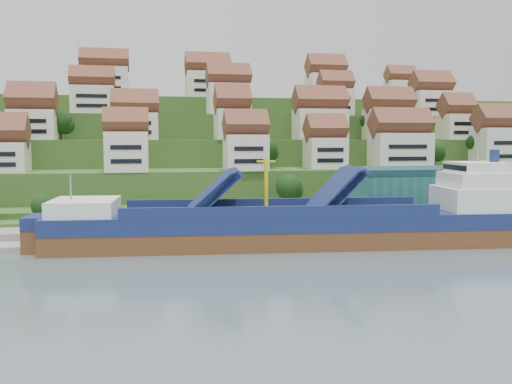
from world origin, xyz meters
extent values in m
plane|color=slate|center=(0.00, 0.00, 0.00)|extent=(300.00, 300.00, 0.00)
cube|color=gray|center=(20.00, 15.00, 1.10)|extent=(180.00, 14.00, 2.20)
cube|color=#2D4C1E|center=(0.00, 86.00, 2.00)|extent=(260.00, 128.00, 4.00)
cube|color=#2D4C1E|center=(0.00, 91.00, 5.50)|extent=(260.00, 118.00, 11.00)
cube|color=#2D4C1E|center=(0.00, 99.00, 9.00)|extent=(260.00, 102.00, 18.00)
cube|color=#2D4C1E|center=(0.00, 107.00, 12.50)|extent=(260.00, 86.00, 25.00)
cube|color=#2D4C1E|center=(0.00, 116.00, 15.50)|extent=(260.00, 68.00, 31.00)
cube|color=silver|center=(-51.07, 39.84, 14.26)|extent=(11.55, 8.57, 6.52)
cube|color=silver|center=(-23.95, 35.36, 15.41)|extent=(9.36, 7.03, 8.82)
cube|color=silver|center=(2.84, 35.09, 15.10)|extent=(9.53, 7.62, 8.21)
cube|color=silver|center=(23.82, 40.35, 14.75)|extent=(9.40, 7.73, 7.51)
cube|color=silver|center=(43.15, 39.08, 15.34)|extent=(14.39, 8.26, 8.68)
cube|color=silver|center=(71.73, 39.91, 16.03)|extent=(13.10, 8.31, 10.07)
cube|color=silver|center=(-46.36, 53.99, 21.62)|extent=(10.82, 8.98, 7.24)
cube|color=silver|center=(-21.99, 53.48, 21.35)|extent=(11.20, 7.90, 6.70)
cube|color=silver|center=(2.54, 51.94, 21.89)|extent=(8.54, 8.56, 7.79)
cube|color=silver|center=(27.30, 55.44, 22.10)|extent=(13.66, 8.36, 8.21)
cube|color=silver|center=(47.89, 56.32, 22.27)|extent=(12.83, 8.18, 8.54)
cube|color=silver|center=(67.86, 54.69, 21.59)|extent=(8.82, 8.04, 7.18)
cube|color=silver|center=(-33.31, 70.15, 28.82)|extent=(11.55, 7.30, 7.64)
cube|color=silver|center=(4.38, 69.35, 29.43)|extent=(11.97, 7.79, 8.86)
cube|color=silver|center=(36.20, 68.11, 28.92)|extent=(9.54, 7.14, 7.84)
cube|color=silver|center=(68.60, 70.78, 28.97)|extent=(11.95, 8.47, 7.93)
cube|color=silver|center=(-30.94, 88.71, 35.52)|extent=(14.04, 7.51, 9.04)
cube|color=silver|center=(0.82, 89.13, 35.18)|extent=(13.57, 8.15, 8.35)
cube|color=silver|center=(39.83, 87.87, 35.19)|extent=(12.15, 8.73, 8.38)
cube|color=silver|center=(68.70, 92.57, 34.62)|extent=(9.89, 7.05, 7.24)
ellipsoid|color=#193C14|center=(10.74, 26.11, 7.76)|extent=(5.76, 5.76, 5.76)
ellipsoid|color=#193C14|center=(54.87, 43.11, 15.11)|extent=(5.39, 5.39, 5.39)
ellipsoid|color=#193C14|center=(66.33, 43.11, 17.25)|extent=(4.39, 4.39, 4.39)
ellipsoid|color=#193C14|center=(9.62, 43.66, 15.74)|extent=(5.61, 5.61, 5.61)
ellipsoid|color=#193C14|center=(43.38, 59.83, 23.28)|extent=(5.08, 5.08, 5.08)
ellipsoid|color=#193C14|center=(-53.53, 59.38, 22.03)|extent=(5.27, 5.27, 5.27)
ellipsoid|color=#193C14|center=(-40.44, 57.97, 22.58)|extent=(6.00, 6.00, 6.00)
ellipsoid|color=#193C14|center=(6.84, 73.21, 30.43)|extent=(6.28, 6.28, 6.28)
ellipsoid|color=#193C14|center=(32.85, 75.94, 30.33)|extent=(4.79, 4.79, 4.79)
ellipsoid|color=#193C14|center=(37.89, 73.97, 28.97)|extent=(4.79, 4.79, 4.79)
ellipsoid|color=#193C14|center=(-39.12, 19.00, 5.68)|extent=(4.70, 4.70, 4.70)
cube|color=#276A68|center=(52.00, 17.00, 7.20)|extent=(60.00, 15.00, 10.00)
cylinder|color=gray|center=(18.00, 10.00, 6.20)|extent=(0.16, 0.16, 8.00)
cube|color=maroon|center=(18.60, 10.00, 9.80)|extent=(1.20, 0.05, 0.80)
cube|color=brown|center=(3.83, -0.47, 1.00)|extent=(81.98, 20.59, 5.20)
cube|color=navy|center=(3.83, -0.47, 4.47)|extent=(81.99, 20.72, 2.70)
cube|color=white|center=(-30.33, 2.99, 7.07)|extent=(11.54, 12.85, 2.70)
cube|color=#262628|center=(1.76, -0.26, 5.83)|extent=(52.81, 15.80, 0.31)
cube|color=navy|center=(-9.63, 0.90, 9.36)|extent=(8.91, 12.21, 7.19)
cube|color=navy|center=(11.07, -1.20, 9.36)|extent=(8.52, 12.17, 7.60)
cylinder|color=yellow|center=(-0.31, -0.05, 10.40)|extent=(0.80, 0.80, 9.36)
cube|color=white|center=(36.94, -3.82, 7.80)|extent=(13.61, 13.06, 4.16)
cube|color=white|center=(36.94, -3.82, 11.13)|extent=(11.42, 11.60, 2.60)
cube|color=white|center=(36.94, -3.82, 13.31)|extent=(9.22, 10.15, 1.87)
cylinder|color=navy|center=(40.05, -4.14, 15.29)|extent=(1.82, 1.82, 2.29)
camera|label=1|loc=(-21.63, -93.90, 18.47)|focal=40.00mm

